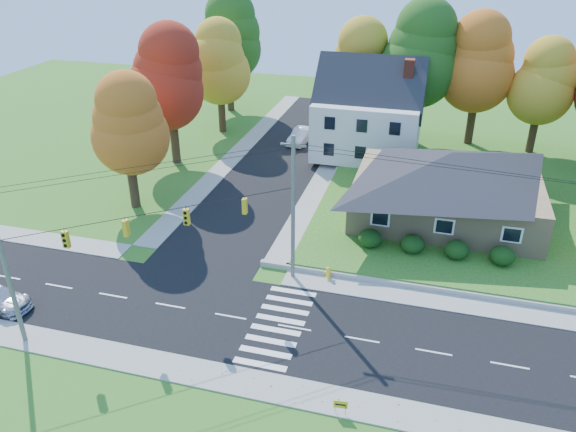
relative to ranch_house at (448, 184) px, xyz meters
The scene contains 21 objects.
ground 18.18m from the ranch_house, 116.57° to the right, with size 120.00×120.00×0.00m, color #3D7923.
road_main 18.18m from the ranch_house, 116.57° to the right, with size 90.00×8.00×0.02m, color black.
road_cross 19.15m from the ranch_house, 147.99° to the left, with size 8.00×44.00×0.02m, color black.
sidewalk_north 13.98m from the ranch_house, 126.03° to the right, with size 90.00×2.00×0.08m, color #9C9A90.
sidewalk_south 22.70m from the ranch_house, 110.85° to the right, with size 90.00×2.00×0.08m, color #9C9A90.
lawn 7.69m from the ranch_house, 45.00° to the left, with size 30.00×30.00×0.50m, color #3D7923.
ranch_house is the anchor object (origin of this frame).
colonial_house 14.46m from the ranch_house, 123.55° to the left, with size 10.40×8.40×9.60m.
hedge_row 6.57m from the ranch_house, 94.61° to the right, with size 10.70×1.70×1.27m.
traffic_infrastructure 16.87m from the ranch_house, 119.09° to the right, with size 38.10×10.66×10.00m.
tree_lot_0 21.20m from the ranch_house, 119.05° to the left, with size 6.72×6.72×12.51m.
tree_lot_1 18.58m from the ranch_house, 103.24° to the left, with size 7.84×7.84×14.60m.
tree_lot_2 18.99m from the ranch_house, 83.66° to the left, with size 7.28×7.28×13.56m.
tree_lot_3 19.29m from the ranch_house, 64.80° to the left, with size 6.16×6.16×11.47m.
tree_west_0 25.61m from the ranch_house, behind, with size 6.16×6.16×11.47m.
tree_west_1 27.18m from the ranch_house, 167.01° to the left, with size 7.28×7.28×13.56m.
tree_west_2 30.03m from the ranch_house, 147.38° to the left, with size 6.72×6.72×12.51m.
tree_west_3 36.60m from the ranch_house, 138.37° to the left, with size 7.84×7.84×14.60m.
white_car 21.37m from the ranch_house, 136.43° to the left, with size 1.67×4.79×1.58m, color silver.
fire_hydrant 12.92m from the ranch_house, 124.58° to the right, with size 0.51×0.40×0.91m.
yard_sign 22.29m from the ranch_house, 100.90° to the right, with size 0.68×0.10×0.86m.
Camera 1 is at (6.62, -25.37, 21.10)m, focal length 35.00 mm.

